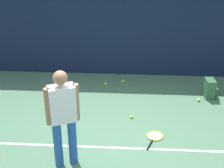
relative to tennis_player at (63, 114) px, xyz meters
The scene contains 10 objects.
ground_plane 1.34m from the tennis_player, 41.10° to the left, with size 12.00×12.00×0.00m, color #4C7556.
back_fence 3.68m from the tennis_player, 79.07° to the left, with size 10.00×0.10×2.37m, color #141E38.
court_line 1.28m from the tennis_player, 33.53° to the left, with size 9.00×0.05×0.00m, color white.
tennis_player is the anchor object (origin of this frame).
tennis_racket 1.96m from the tennis_player, 28.69° to the left, with size 0.42×0.64×0.03m.
backpack 3.83m from the tennis_player, 40.93° to the left, with size 0.31×0.32×0.44m.
tennis_ball_near_player 3.33m from the tennis_player, 74.74° to the left, with size 0.07×0.07×0.07m, color #CCE033.
tennis_ball_by_fence 3.53m from the tennis_player, 41.20° to the left, with size 0.07×0.07×0.07m, color #CCE033.
tennis_ball_mid_court 3.08m from the tennis_player, 81.72° to the left, with size 0.07×0.07×0.07m, color #CCE033.
tennis_ball_far_left 2.03m from the tennis_player, 53.62° to the left, with size 0.07×0.07×0.07m, color #CCE033.
Camera 1 is at (0.32, -4.88, 3.69)m, focal length 52.95 mm.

